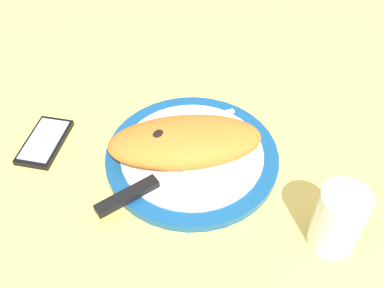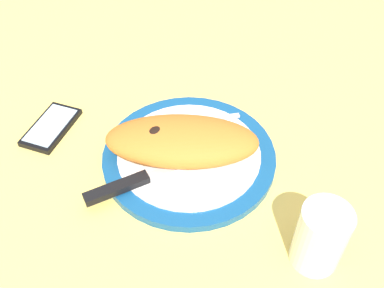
{
  "view_description": "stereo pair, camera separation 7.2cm",
  "coord_description": "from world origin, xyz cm",
  "px_view_note": "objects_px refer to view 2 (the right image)",
  "views": [
    {
      "loc": [
        7.7,
        49.28,
        56.2
      ],
      "look_at": [
        0.0,
        0.0,
        3.75
      ],
      "focal_mm": 41.59,
      "sensor_mm": 36.0,
      "label": 1
    },
    {
      "loc": [
        0.49,
        49.88,
        56.2
      ],
      "look_at": [
        0.0,
        0.0,
        3.75
      ],
      "focal_mm": 41.59,
      "sensor_mm": 36.0,
      "label": 2
    }
  ],
  "objects_px": {
    "fork": "(189,122)",
    "knife": "(138,181)",
    "calzone": "(185,140)",
    "water_glass": "(323,240)",
    "smartphone": "(54,127)",
    "plate": "(192,156)"
  },
  "relations": [
    {
      "from": "fork",
      "to": "knife",
      "type": "xyz_separation_m",
      "value": [
        0.08,
        0.14,
        0.0
      ]
    },
    {
      "from": "calzone",
      "to": "water_glass",
      "type": "distance_m",
      "value": 0.26
    },
    {
      "from": "fork",
      "to": "water_glass",
      "type": "distance_m",
      "value": 0.31
    },
    {
      "from": "knife",
      "to": "smartphone",
      "type": "height_order",
      "value": "knife"
    },
    {
      "from": "fork",
      "to": "smartphone",
      "type": "height_order",
      "value": "fork"
    },
    {
      "from": "plate",
      "to": "water_glass",
      "type": "distance_m",
      "value": 0.26
    },
    {
      "from": "plate",
      "to": "fork",
      "type": "distance_m",
      "value": 0.07
    },
    {
      "from": "calzone",
      "to": "plate",
      "type": "bearing_deg",
      "value": 168.94
    },
    {
      "from": "fork",
      "to": "smartphone",
      "type": "bearing_deg",
      "value": -0.99
    },
    {
      "from": "calzone",
      "to": "knife",
      "type": "distance_m",
      "value": 0.1
    },
    {
      "from": "calzone",
      "to": "smartphone",
      "type": "xyz_separation_m",
      "value": [
        0.24,
        -0.07,
        -0.04
      ]
    },
    {
      "from": "fork",
      "to": "water_glass",
      "type": "xyz_separation_m",
      "value": [
        -0.18,
        0.26,
        0.03
      ]
    },
    {
      "from": "smartphone",
      "to": "water_glass",
      "type": "bearing_deg",
      "value": 148.25
    },
    {
      "from": "fork",
      "to": "water_glass",
      "type": "bearing_deg",
      "value": 124.64
    },
    {
      "from": "water_glass",
      "to": "calzone",
      "type": "bearing_deg",
      "value": -45.48
    },
    {
      "from": "plate",
      "to": "water_glass",
      "type": "relative_size",
      "value": 2.79
    },
    {
      "from": "plate",
      "to": "smartphone",
      "type": "relative_size",
      "value": 2.26
    },
    {
      "from": "calzone",
      "to": "smartphone",
      "type": "relative_size",
      "value": 1.99
    },
    {
      "from": "fork",
      "to": "smartphone",
      "type": "distance_m",
      "value": 0.24
    },
    {
      "from": "knife",
      "to": "smartphone",
      "type": "xyz_separation_m",
      "value": [
        0.16,
        -0.14,
        -0.02
      ]
    },
    {
      "from": "calzone",
      "to": "knife",
      "type": "relative_size",
      "value": 1.17
    },
    {
      "from": "plate",
      "to": "calzone",
      "type": "xyz_separation_m",
      "value": [
        0.01,
        -0.0,
        0.04
      ]
    }
  ]
}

